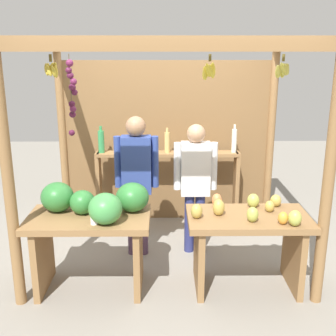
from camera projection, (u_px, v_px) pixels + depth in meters
name	position (u px, v px, depth m)	size (l,w,h in m)	color
ground_plane	(168.00, 251.00, 4.87)	(12.00, 12.00, 0.00)	gray
market_stall	(167.00, 126.00, 4.91)	(2.86, 2.11, 2.37)	olive
fruit_counter_left	(93.00, 219.00, 3.96)	(1.21, 0.74, 1.04)	olive
fruit_counter_right	(248.00, 234.00, 4.00)	(1.15, 0.64, 0.91)	olive
bottle_shelf_unit	(167.00, 169.00, 5.38)	(1.83, 0.22, 1.36)	olive
vendor_man	(137.00, 174.00, 4.57)	(0.48, 0.21, 1.59)	#533A54
vendor_woman	(195.00, 178.00, 4.64)	(0.48, 0.20, 1.49)	navy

